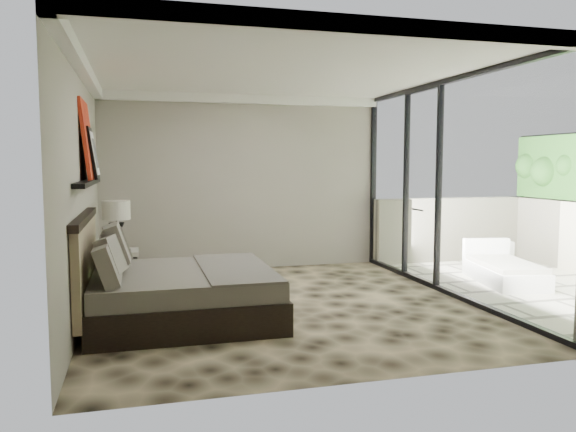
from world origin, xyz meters
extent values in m
plane|color=black|center=(0.00, 0.00, 0.00)|extent=(5.00, 5.00, 0.00)
cube|color=silver|center=(0.00, 0.00, 2.79)|extent=(4.50, 5.00, 0.02)
cube|color=gray|center=(0.00, 2.49, 1.40)|extent=(4.50, 0.02, 2.80)
cube|color=gray|center=(-2.24, 0.00, 1.40)|extent=(0.02, 5.00, 2.80)
cube|color=white|center=(2.25, 0.00, 1.40)|extent=(0.08, 5.00, 2.80)
cube|color=beige|center=(3.75, 0.00, -0.06)|extent=(3.00, 5.00, 0.12)
cube|color=black|center=(-2.18, 0.10, 1.50)|extent=(0.12, 2.20, 0.05)
cube|color=black|center=(-1.19, -0.32, 0.17)|extent=(1.97, 1.87, 0.34)
cube|color=#615D51|center=(-1.19, -0.32, 0.44)|extent=(1.91, 1.81, 0.21)
cube|color=#4D4B42|center=(-0.63, -0.32, 0.55)|extent=(0.75, 1.85, 0.03)
cube|color=#96815F|center=(-2.20, -0.32, 0.66)|extent=(0.08, 1.97, 0.94)
cube|color=black|center=(-1.91, 1.51, 0.24)|extent=(0.63, 0.63, 0.48)
cone|color=black|center=(-1.95, 1.50, 0.62)|extent=(0.21, 0.21, 0.19)
cone|color=black|center=(-1.95, 1.50, 0.81)|extent=(0.21, 0.21, 0.19)
cylinder|color=beige|center=(-1.95, 1.50, 1.08)|extent=(0.38, 0.38, 0.26)
cube|color=#A9340E|center=(-2.19, 0.38, 1.97)|extent=(0.13, 0.90, 0.90)
cube|color=black|center=(-2.14, 0.39, 1.82)|extent=(0.11, 0.50, 0.60)
cube|color=silver|center=(3.90, 1.40, 0.23)|extent=(0.48, 0.48, 0.46)
cube|color=white|center=(3.40, 0.40, 0.12)|extent=(0.97, 1.52, 0.25)
cube|color=beige|center=(3.40, 0.40, 0.28)|extent=(0.91, 1.43, 0.07)
cube|color=white|center=(3.52, 1.05, 0.40)|extent=(0.71, 0.24, 0.31)
camera|label=1|loc=(-1.64, -6.45, 1.71)|focal=35.00mm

